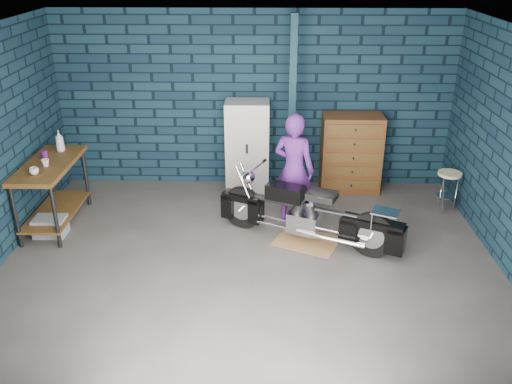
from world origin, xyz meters
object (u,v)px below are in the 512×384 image
at_px(motorcycle, 308,210).
at_px(tool_chest, 351,154).
at_px(person, 294,170).
at_px(locker, 247,146).
at_px(shop_stool, 447,192).
at_px(storage_bin, 50,226).
at_px(workbench, 53,194).

distance_m(motorcycle, tool_chest, 1.83).
bearing_deg(person, tool_chest, -105.81).
relative_size(locker, shop_stool, 2.34).
bearing_deg(person, shop_stool, -146.10).
height_order(motorcycle, storage_bin, motorcycle).
bearing_deg(locker, storage_bin, -148.61).
relative_size(motorcycle, tool_chest, 1.74).
relative_size(storage_bin, tool_chest, 0.34).
relative_size(motorcycle, locker, 1.48).
distance_m(storage_bin, tool_chest, 4.46).
xyz_separation_m(storage_bin, locker, (2.56, 1.56, 0.58)).
bearing_deg(locker, workbench, -154.02).
xyz_separation_m(person, tool_chest, (0.92, 1.09, -0.17)).
bearing_deg(motorcycle, locker, 140.86).
height_order(person, storage_bin, person).
distance_m(workbench, storage_bin, 0.45).
xyz_separation_m(motorcycle, storage_bin, (-3.39, 0.10, -0.33)).
bearing_deg(storage_bin, tool_chest, 20.63).
bearing_deg(storage_bin, workbench, 93.75).
xyz_separation_m(storage_bin, shop_stool, (5.44, 0.84, 0.17)).
bearing_deg(tool_chest, person, -130.38).
bearing_deg(workbench, storage_bin, -86.25).
xyz_separation_m(person, storage_bin, (-3.22, -0.47, -0.65)).
height_order(tool_chest, shop_stool, tool_chest).
distance_m(workbench, locker, 2.88).
bearing_deg(locker, shop_stool, -14.09).
distance_m(workbench, shop_stool, 5.49).
distance_m(storage_bin, shop_stool, 5.51).
relative_size(workbench, locker, 0.99).
bearing_deg(shop_stool, storage_bin, -171.25).
bearing_deg(workbench, motorcycle, -6.71).
bearing_deg(locker, person, -58.62).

